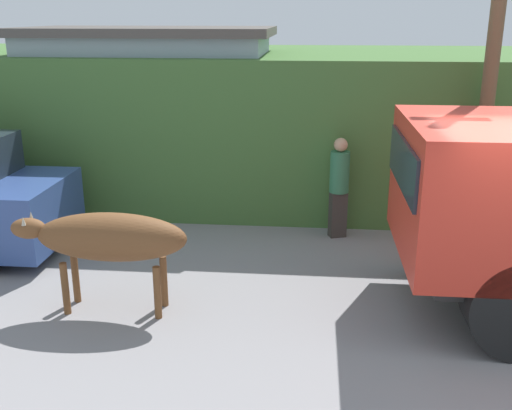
% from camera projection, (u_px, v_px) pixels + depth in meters
% --- Properties ---
extents(hillside_embankment, '(32.00, 5.10, 2.87)m').
position_uv_depth(hillside_embankment, '(442.00, 124.00, 12.27)').
color(hillside_embankment, '#426B33').
rests_on(hillside_embankment, ground_plane).
extents(building_backdrop, '(4.75, 2.70, 3.35)m').
position_uv_depth(building_backdrop, '(152.00, 115.00, 11.82)').
color(building_backdrop, '#99ADB7').
rests_on(building_backdrop, ground_plane).
extents(brown_cow, '(2.22, 0.60, 1.29)m').
position_uv_depth(brown_cow, '(108.00, 238.00, 7.34)').
color(brown_cow, brown).
rests_on(brown_cow, ground_plane).
extents(pedestrian_on_hill, '(0.41, 0.41, 1.69)m').
position_uv_depth(pedestrian_on_hill, '(339.00, 183.00, 9.85)').
color(pedestrian_on_hill, '#38332D').
rests_on(pedestrian_on_hill, ground_plane).
extents(utility_pole, '(0.90, 0.22, 6.63)m').
position_uv_depth(utility_pole, '(496.00, 25.00, 8.93)').
color(utility_pole, brown).
rests_on(utility_pole, ground_plane).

